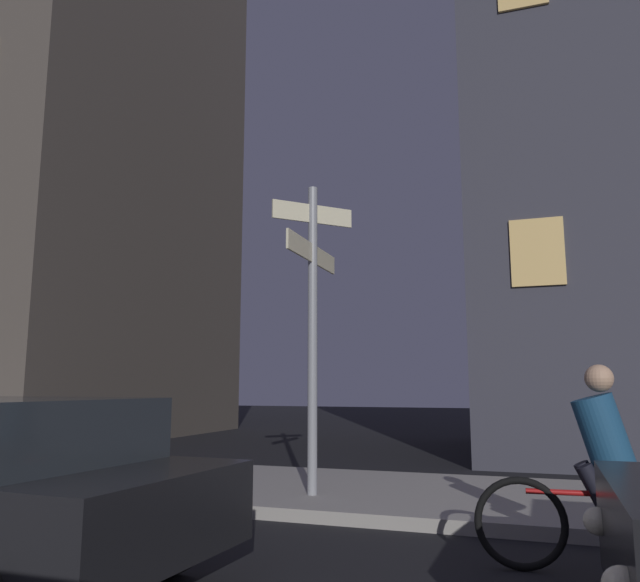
% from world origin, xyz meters
% --- Properties ---
extents(sidewalk_kerb, '(40.00, 3.18, 0.14)m').
position_xyz_m(sidewalk_kerb, '(0.00, 6.23, 0.07)').
color(sidewalk_kerb, '#9E9991').
rests_on(sidewalk_kerb, ground_plane).
extents(signpost, '(0.82, 1.74, 3.86)m').
position_xyz_m(signpost, '(0.04, 5.51, 2.41)').
color(signpost, gray).
rests_on(signpost, sidewalk_kerb).
extents(cyclist, '(1.82, 0.35, 1.61)m').
position_xyz_m(cyclist, '(3.08, 3.67, 0.75)').
color(cyclist, black).
rests_on(cyclist, ground_plane).
extents(building_left_block, '(11.47, 9.59, 16.31)m').
position_xyz_m(building_left_block, '(-12.71, 12.76, 8.16)').
color(building_left_block, '#4C443D').
rests_on(building_left_block, ground_plane).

